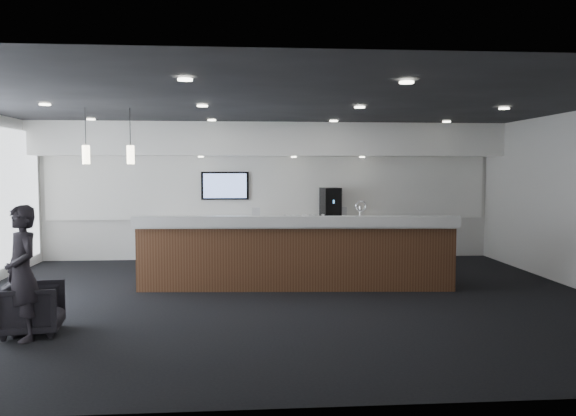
{
  "coord_description": "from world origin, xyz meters",
  "views": [
    {
      "loc": [
        -0.58,
        -8.6,
        2.02
      ],
      "look_at": [
        0.2,
        1.3,
        1.33
      ],
      "focal_mm": 35.0,
      "sensor_mm": 36.0,
      "label": 1
    }
  ],
  "objects": [
    {
      "name": "info_sign_right",
      "position": [
        1.59,
        3.58,
        1.07
      ],
      "size": [
        0.18,
        0.02,
        0.24
      ],
      "primitive_type": "cube",
      "rotation": [
        0.0,
        0.0,
        0.01
      ],
      "color": "silver",
      "rests_on": "back_credenza"
    },
    {
      "name": "wall_tv",
      "position": [
        -1.0,
        3.91,
        1.65
      ],
      "size": [
        1.05,
        0.08,
        0.62
      ],
      "color": "black",
      "rests_on": "back_wall"
    },
    {
      "name": "cup_0",
      "position": [
        1.29,
        3.52,
        0.99
      ],
      "size": [
        0.09,
        0.09,
        0.09
      ],
      "primitive_type": "imported",
      "color": "white",
      "rests_on": "back_credenza"
    },
    {
      "name": "ground",
      "position": [
        0.0,
        0.0,
        0.0
      ],
      "size": [
        10.0,
        10.0,
        0.0
      ],
      "primitive_type": "plane",
      "color": "black",
      "rests_on": "ground"
    },
    {
      "name": "soffit_bulkhead",
      "position": [
        0.0,
        3.55,
        2.65
      ],
      "size": [
        10.0,
        0.9,
        0.7
      ],
      "primitive_type": "cube",
      "color": "white",
      "rests_on": "back_wall"
    },
    {
      "name": "cup_3",
      "position": [
        0.87,
        3.52,
        0.99
      ],
      "size": [
        0.12,
        0.12,
        0.09
      ],
      "primitive_type": "imported",
      "rotation": [
        0.0,
        0.0,
        1.94
      ],
      "color": "white",
      "rests_on": "back_credenza"
    },
    {
      "name": "cup_5",
      "position": [
        0.59,
        3.52,
        0.99
      ],
      "size": [
        0.1,
        0.1,
        0.09
      ],
      "primitive_type": "imported",
      "rotation": [
        0.0,
        0.0,
        3.23
      ],
      "color": "white",
      "rests_on": "back_credenza"
    },
    {
      "name": "cup_1",
      "position": [
        1.15,
        3.52,
        0.99
      ],
      "size": [
        0.13,
        0.13,
        0.09
      ],
      "primitive_type": "imported",
      "rotation": [
        0.0,
        0.0,
        0.65
      ],
      "color": "white",
      "rests_on": "back_credenza"
    },
    {
      "name": "pendant_left",
      "position": [
        -2.4,
        0.8,
        2.25
      ],
      "size": [
        0.12,
        0.12,
        0.3
      ],
      "primitive_type": "cylinder",
      "color": "#FFF1C6",
      "rests_on": "ceiling"
    },
    {
      "name": "alcove_panel",
      "position": [
        0.0,
        3.97,
        1.6
      ],
      "size": [
        9.8,
        0.06,
        1.4
      ],
      "primitive_type": "cube",
      "color": "white",
      "rests_on": "back_wall"
    },
    {
      "name": "lounge_guest",
      "position": [
        -3.2,
        -1.83,
        0.8
      ],
      "size": [
        0.67,
        0.7,
        1.6
      ],
      "primitive_type": "imported",
      "rotation": [
        0.0,
        0.0,
        -0.88
      ],
      "color": "black",
      "rests_on": "ground"
    },
    {
      "name": "back_wall",
      "position": [
        0.0,
        4.0,
        1.5
      ],
      "size": [
        10.0,
        0.02,
        3.0
      ],
      "primitive_type": "cube",
      "color": "silver",
      "rests_on": "ground"
    },
    {
      "name": "cup_4",
      "position": [
        0.73,
        3.52,
        0.99
      ],
      "size": [
        0.13,
        0.13,
        0.09
      ],
      "primitive_type": "imported",
      "rotation": [
        0.0,
        0.0,
        2.58
      ],
      "color": "white",
      "rests_on": "back_credenza"
    },
    {
      "name": "pendant_right",
      "position": [
        -3.1,
        0.8,
        2.25
      ],
      "size": [
        0.12,
        0.12,
        0.3
      ],
      "primitive_type": "cylinder",
      "color": "#FFF1C6",
      "rests_on": "ceiling"
    },
    {
      "name": "ceiling",
      "position": [
        0.0,
        0.0,
        3.0
      ],
      "size": [
        10.0,
        8.0,
        0.02
      ],
      "primitive_type": "cube",
      "color": "black",
      "rests_on": "back_wall"
    },
    {
      "name": "cup_2",
      "position": [
        1.01,
        3.52,
        0.99
      ],
      "size": [
        0.11,
        0.11,
        0.09
      ],
      "primitive_type": "imported",
      "rotation": [
        0.0,
        0.0,
        1.29
      ],
      "color": "white",
      "rests_on": "back_credenza"
    },
    {
      "name": "info_sign_left",
      "position": [
        -0.32,
        3.51,
        1.07
      ],
      "size": [
        0.17,
        0.06,
        0.24
      ],
      "primitive_type": "cube",
      "rotation": [
        0.0,
        0.0,
        -0.22
      ],
      "color": "silver",
      "rests_on": "back_credenza"
    },
    {
      "name": "cup_6",
      "position": [
        0.45,
        3.52,
        0.99
      ],
      "size": [
        0.13,
        0.13,
        0.09
      ],
      "primitive_type": "imported",
      "rotation": [
        0.0,
        0.0,
        3.87
      ],
      "color": "white",
      "rests_on": "back_credenza"
    },
    {
      "name": "service_counter",
      "position": [
        0.29,
        0.82,
        0.57
      ],
      "size": [
        5.38,
        1.25,
        1.49
      ],
      "rotation": [
        0.0,
        0.0,
        -0.07
      ],
      "color": "#492A18",
      "rests_on": "ground"
    },
    {
      "name": "back_credenza",
      "position": [
        -0.0,
        3.64,
        0.48
      ],
      "size": [
        5.06,
        0.66,
        0.95
      ],
      "color": "#94969C",
      "rests_on": "ground"
    },
    {
      "name": "coffee_machine",
      "position": [
        1.32,
        3.65,
        1.28
      ],
      "size": [
        0.45,
        0.54,
        0.66
      ],
      "rotation": [
        0.0,
        0.0,
        0.2
      ],
      "color": "black",
      "rests_on": "back_credenza"
    },
    {
      "name": "armchair",
      "position": [
        -3.18,
        -1.59,
        0.31
      ],
      "size": [
        0.78,
        0.76,
        0.63
      ],
      "primitive_type": "imported",
      "rotation": [
        0.0,
        0.0,
        1.72
      ],
      "color": "black",
      "rests_on": "ground"
    },
    {
      "name": "ceiling_can_lights",
      "position": [
        0.0,
        0.0,
        2.97
      ],
      "size": [
        7.0,
        5.0,
        0.02
      ],
      "primitive_type": null,
      "color": "silver",
      "rests_on": "ceiling"
    },
    {
      "name": "cup_7",
      "position": [
        0.31,
        3.52,
        0.99
      ],
      "size": [
        0.11,
        0.11,
        0.09
      ],
      "primitive_type": "imported",
      "rotation": [
        0.0,
        0.0,
        4.52
      ],
      "color": "white",
      "rests_on": "back_credenza"
    }
  ]
}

